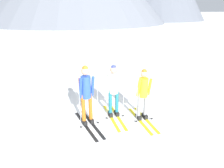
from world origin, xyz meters
TOP-DOWN VIEW (x-y plane):
  - ground_plane at (0.00, 0.00)m, footprint 400.00×400.00m
  - skier_in_blue at (-0.66, -0.08)m, footprint 0.77×1.78m
  - skier_in_white at (0.22, 0.23)m, footprint 0.61×1.74m
  - skier_in_yellow at (1.05, -0.16)m, footprint 0.61×1.68m

SIDE VIEW (x-z plane):
  - ground_plane at x=0.00m, z-range 0.00..0.00m
  - skier_in_yellow at x=1.05m, z-range 0.07..1.72m
  - skier_in_white at x=0.22m, z-range 0.11..1.83m
  - skier_in_blue at x=-0.66m, z-range 0.13..1.96m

